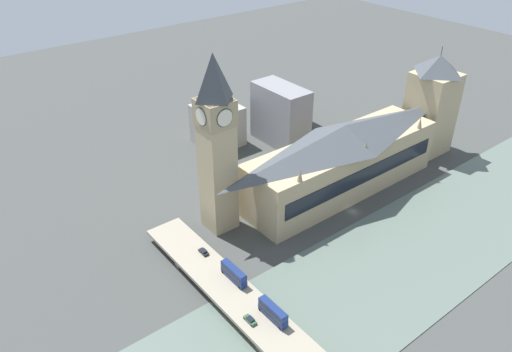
% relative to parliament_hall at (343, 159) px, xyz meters
% --- Properties ---
extents(ground_plane, '(600.00, 600.00, 0.00)m').
position_rel_parliament_hall_xyz_m(ground_plane, '(-15.10, 8.00, -15.39)').
color(ground_plane, '#424442').
extents(river_water, '(50.23, 360.00, 0.30)m').
position_rel_parliament_hall_xyz_m(river_water, '(-46.21, 8.00, -15.24)').
color(river_water, slate).
rests_on(river_water, ground_plane).
extents(parliament_hall, '(24.65, 92.85, 31.02)m').
position_rel_parliament_hall_xyz_m(parliament_hall, '(0.00, 0.00, 0.00)').
color(parliament_hall, tan).
rests_on(parliament_hall, ground_plane).
extents(clock_tower, '(11.98, 11.98, 69.29)m').
position_rel_parliament_hall_xyz_m(clock_tower, '(11.12, 55.82, 21.51)').
color(clock_tower, tan).
rests_on(clock_tower, ground_plane).
extents(victoria_tower, '(18.77, 18.77, 52.11)m').
position_rel_parliament_hall_xyz_m(victoria_tower, '(0.05, -59.81, 8.66)').
color(victoria_tower, tan).
rests_on(victoria_tower, ground_plane).
extents(road_bridge, '(132.47, 13.72, 4.39)m').
position_rel_parliament_hall_xyz_m(road_bridge, '(-46.21, 76.07, -11.89)').
color(road_bridge, gray).
rests_on(road_bridge, ground_plane).
extents(double_decker_bus_lead, '(11.32, 2.65, 4.99)m').
position_rel_parliament_hall_xyz_m(double_decker_bus_lead, '(-21.07, 72.47, -8.25)').
color(double_decker_bus_lead, navy).
rests_on(double_decker_bus_lead, road_bridge).
extents(double_decker_bus_mid, '(11.14, 2.63, 5.08)m').
position_rel_parliament_hall_xyz_m(double_decker_bus_mid, '(-41.81, 73.14, -8.21)').
color(double_decker_bus_mid, navy).
rests_on(double_decker_bus_mid, road_bridge).
extents(car_southbound_lead, '(4.31, 1.94, 1.42)m').
position_rel_parliament_hall_xyz_m(car_southbound_lead, '(-3.83, 73.05, -10.29)').
color(car_southbound_lead, black).
rests_on(car_southbound_lead, road_bridge).
extents(car_southbound_tail, '(4.47, 1.92, 1.40)m').
position_rel_parliament_hall_xyz_m(car_southbound_tail, '(-38.62, 79.27, -10.30)').
color(car_southbound_tail, '#2D5638').
rests_on(car_southbound_tail, road_bridge).
extents(city_block_west, '(30.38, 14.93, 29.74)m').
position_rel_parliament_hall_xyz_m(city_block_west, '(50.98, -9.10, -0.53)').
color(city_block_west, gray).
rests_on(city_block_west, ground_plane).
extents(city_block_center, '(19.12, 14.62, 17.63)m').
position_rel_parliament_hall_xyz_m(city_block_center, '(67.90, -29.35, -6.58)').
color(city_block_center, slate).
rests_on(city_block_center, ground_plane).
extents(city_block_east, '(21.25, 20.52, 20.27)m').
position_rel_parliament_hall_xyz_m(city_block_east, '(68.95, 16.95, -5.26)').
color(city_block_east, '#A39E93').
rests_on(city_block_east, ground_plane).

